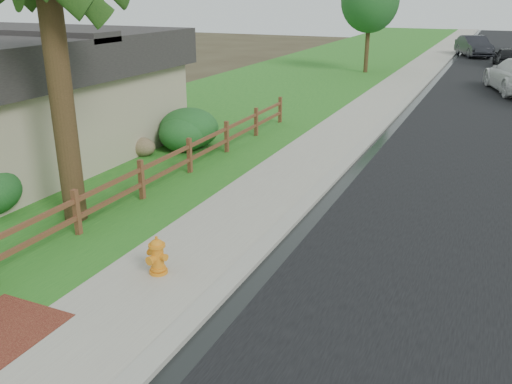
% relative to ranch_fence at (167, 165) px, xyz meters
% --- Properties ---
extents(ground, '(120.00, 120.00, 0.00)m').
position_rel_ranch_fence_xyz_m(ground, '(3.60, -6.40, -0.62)').
color(ground, '#372E1E').
extents(road, '(8.00, 90.00, 0.02)m').
position_rel_ranch_fence_xyz_m(road, '(8.20, 28.60, -0.61)').
color(road, black).
rests_on(road, ground).
extents(curb, '(0.40, 90.00, 0.12)m').
position_rel_ranch_fence_xyz_m(curb, '(4.00, 28.60, -0.56)').
color(curb, gray).
rests_on(curb, ground).
extents(wet_gutter, '(0.50, 90.00, 0.00)m').
position_rel_ranch_fence_xyz_m(wet_gutter, '(4.35, 28.60, -0.60)').
color(wet_gutter, black).
rests_on(wet_gutter, road).
extents(sidewalk, '(2.20, 90.00, 0.10)m').
position_rel_ranch_fence_xyz_m(sidewalk, '(2.70, 28.60, -0.57)').
color(sidewalk, gray).
rests_on(sidewalk, ground).
extents(grass_strip, '(1.60, 90.00, 0.06)m').
position_rel_ranch_fence_xyz_m(grass_strip, '(0.80, 28.60, -0.59)').
color(grass_strip, '#1D601B').
rests_on(grass_strip, ground).
extents(lawn_near, '(9.00, 90.00, 0.04)m').
position_rel_ranch_fence_xyz_m(lawn_near, '(-4.40, 28.60, -0.60)').
color(lawn_near, '#1D601B').
rests_on(lawn_near, ground).
extents(ranch_fence, '(0.12, 16.92, 1.10)m').
position_rel_ranch_fence_xyz_m(ranch_fence, '(0.00, 0.00, 0.00)').
color(ranch_fence, '#502F1A').
rests_on(ranch_fence, ground).
extents(fire_hydrant, '(0.50, 0.40, 0.76)m').
position_rel_ranch_fence_xyz_m(fire_hydrant, '(2.65, -4.44, -0.17)').
color(fire_hydrant, orange).
rests_on(fire_hydrant, sidewalk).
extents(dark_car_mid, '(2.08, 4.26, 1.40)m').
position_rel_ranch_fence_xyz_m(dark_car_mid, '(8.26, 31.69, 0.10)').
color(dark_car_mid, black).
rests_on(dark_car_mid, road).
extents(dark_car_far, '(3.49, 5.36, 1.67)m').
position_rel_ranch_fence_xyz_m(dark_car_far, '(5.63, 37.75, 0.24)').
color(dark_car_far, black).
rests_on(dark_car_far, road).
extents(boulder, '(1.07, 0.88, 0.63)m').
position_rel_ranch_fence_xyz_m(boulder, '(-2.40, 2.17, -0.30)').
color(boulder, brown).
rests_on(boulder, ground).
extents(shrub_c, '(1.97, 1.97, 1.19)m').
position_rel_ranch_fence_xyz_m(shrub_c, '(-1.47, 3.27, -0.02)').
color(shrub_c, '#19461E').
rests_on(shrub_c, ground).
extents(shrub_d, '(2.52, 2.52, 1.38)m').
position_rel_ranch_fence_xyz_m(shrub_d, '(-1.51, 3.71, 0.07)').
color(shrub_d, '#19461E').
rests_on(shrub_d, ground).
extents(tree_mid_left, '(3.72, 3.72, 6.64)m').
position_rel_ranch_fence_xyz_m(tree_mid_left, '(-0.30, 24.56, 3.97)').
color(tree_mid_left, '#322714').
rests_on(tree_mid_left, ground).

